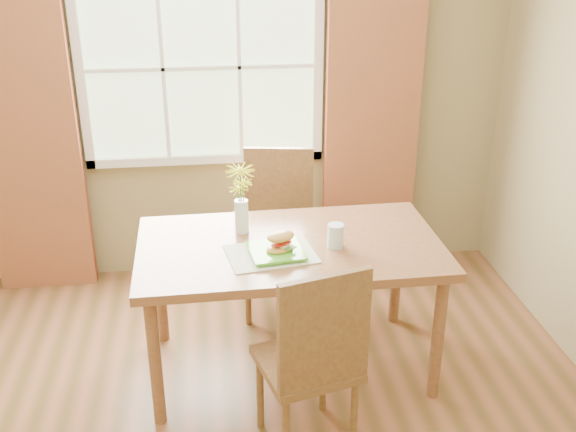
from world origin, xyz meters
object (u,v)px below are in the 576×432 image
(dining_table, at_px, (290,257))
(chair_near, at_px, (314,356))
(chair_far, at_px, (278,224))
(flower_vase, at_px, (241,193))
(water_glass, at_px, (336,236))
(croissant_sandwich, at_px, (280,242))

(dining_table, xyz_separation_m, chair_near, (0.02, -0.71, -0.15))
(chair_near, relative_size, chair_far, 0.97)
(flower_vase, bearing_deg, dining_table, -34.85)
(dining_table, distance_m, chair_near, 0.72)
(dining_table, height_order, chair_far, chair_far)
(water_glass, bearing_deg, croissant_sandwich, -168.73)
(croissant_sandwich, relative_size, flower_vase, 0.47)
(chair_far, relative_size, flower_vase, 2.71)
(flower_vase, bearing_deg, chair_far, 64.01)
(dining_table, bearing_deg, chair_near, -89.07)
(chair_far, distance_m, water_glass, 0.86)
(dining_table, distance_m, chair_far, 0.72)
(dining_table, xyz_separation_m, chair_far, (0.01, 0.71, -0.13))
(chair_near, relative_size, croissant_sandwich, 5.66)
(dining_table, relative_size, chair_far, 1.54)
(chair_near, height_order, flower_vase, flower_vase)
(flower_vase, bearing_deg, water_glass, -26.84)
(chair_near, bearing_deg, chair_far, 75.39)
(chair_far, height_order, water_glass, chair_far)
(water_glass, xyz_separation_m, flower_vase, (-0.48, 0.24, 0.18))
(croissant_sandwich, bearing_deg, water_glass, -11.56)
(chair_near, height_order, chair_far, chair_far)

